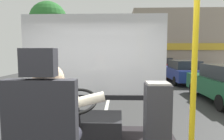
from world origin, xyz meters
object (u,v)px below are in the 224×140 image
object	(u,v)px
steering_console	(83,128)
parked_car_white	(153,63)
handrail_pole	(194,82)
fare_box	(157,126)
bus_driver	(52,124)
parked_car_red	(161,65)
parked_car_blue	(183,71)

from	to	relation	value
steering_console	parked_car_white	distance (m)	20.75
parked_car_white	handrail_pole	bearing A→B (deg)	-99.09
steering_console	fare_box	xyz separation A→B (m)	(0.93, -0.55, 0.26)
bus_driver	handrail_pole	bearing A→B (deg)	4.53
bus_driver	steering_console	xyz separation A→B (m)	(-0.00, 1.20, -0.52)
bus_driver	parked_car_red	size ratio (longest dim) A/B	0.21
fare_box	parked_car_white	world-z (taller)	fare_box
steering_console	handrail_pole	distance (m)	1.78
parked_car_blue	parked_car_white	distance (m)	10.39
parked_car_white	fare_box	bearing A→B (deg)	-99.77
fare_box	parked_car_red	size ratio (longest dim) A/B	0.25
handrail_pole	parked_car_white	world-z (taller)	handrail_pole
steering_console	parked_car_red	xyz separation A→B (m)	(4.42, 15.40, -0.14)
parked_car_blue	parked_car_white	xyz separation A→B (m)	(-0.08, 10.39, -0.03)
parked_car_red	parked_car_blue	bearing A→B (deg)	-88.18
parked_car_white	bus_driver	bearing A→B (deg)	-101.88
bus_driver	fare_box	bearing A→B (deg)	35.08
steering_console	fare_box	bearing A→B (deg)	-30.62
steering_console	parked_car_white	bearing A→B (deg)	77.44
parked_car_blue	parked_car_red	xyz separation A→B (m)	(-0.18, 5.54, 0.00)
steering_console	fare_box	size ratio (longest dim) A/B	1.12
parked_car_red	parked_car_white	size ratio (longest dim) A/B	0.91
handrail_pole	parked_car_blue	xyz separation A→B (m)	(3.50, 10.98, -0.99)
steering_console	parked_car_blue	size ratio (longest dim) A/B	0.26
steering_console	fare_box	world-z (taller)	fare_box
handrail_pole	parked_car_blue	size ratio (longest dim) A/B	0.50
handrail_pole	parked_car_red	size ratio (longest dim) A/B	0.55
handrail_pole	parked_car_blue	bearing A→B (deg)	72.32
bus_driver	parked_car_white	bearing A→B (deg)	78.12
parked_car_blue	parked_car_white	bearing A→B (deg)	90.45
fare_box	parked_car_blue	world-z (taller)	fare_box
bus_driver	handrail_pole	distance (m)	1.14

